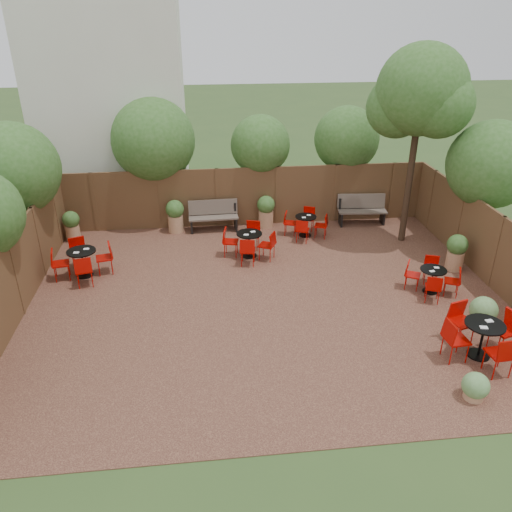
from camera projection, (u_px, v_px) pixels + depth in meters
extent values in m
plane|color=#354F23|center=(267.00, 299.00, 13.00)|extent=(80.00, 80.00, 0.00)
cube|color=#3D2019|center=(267.00, 299.00, 12.99)|extent=(12.00, 10.00, 0.02)
cube|color=#4F321D|center=(247.00, 197.00, 17.01)|extent=(12.00, 0.08, 2.00)
cube|color=#4F321D|center=(15.00, 278.00, 11.94)|extent=(0.08, 10.00, 2.00)
cube|color=#4F321D|center=(497.00, 252.00, 13.17)|extent=(0.08, 10.00, 2.00)
cube|color=silver|center=(111.00, 92.00, 17.90)|extent=(5.00, 4.00, 8.00)
sphere|color=#2E581C|center=(12.00, 169.00, 13.77)|extent=(2.55, 2.55, 2.55)
sphere|color=#2E581C|center=(153.00, 140.00, 16.52)|extent=(2.71, 2.71, 2.71)
sphere|color=#2E581C|center=(260.00, 145.00, 16.89)|extent=(1.98, 1.98, 1.98)
sphere|color=#2E581C|center=(347.00, 139.00, 17.35)|extent=(2.22, 2.22, 2.22)
sphere|color=#2E581C|center=(492.00, 165.00, 14.24)|extent=(2.48, 2.48, 2.48)
cylinder|color=black|center=(411.00, 166.00, 15.18)|extent=(0.25, 0.25, 4.86)
sphere|color=#2E581C|center=(422.00, 90.00, 14.21)|extent=(2.57, 2.57, 2.57)
sphere|color=#2E581C|center=(397.00, 107.00, 14.76)|extent=(1.80, 1.80, 1.80)
sphere|color=#2E581C|center=(440.00, 104.00, 14.05)|extent=(1.87, 1.87, 1.87)
cube|color=brown|center=(213.00, 218.00, 16.72)|extent=(1.63, 0.54, 0.05)
cube|color=brown|center=(213.00, 207.00, 16.78)|extent=(1.62, 0.18, 0.49)
cube|color=black|center=(192.00, 225.00, 16.75)|extent=(0.08, 0.49, 0.43)
cube|color=black|center=(236.00, 224.00, 16.90)|extent=(0.08, 0.49, 0.43)
cube|color=brown|center=(362.00, 211.00, 17.23)|extent=(1.66, 0.63, 0.05)
cube|color=brown|center=(361.00, 201.00, 17.30)|extent=(1.63, 0.27, 0.49)
cube|color=black|center=(341.00, 219.00, 17.27)|extent=(0.11, 0.49, 0.43)
cube|color=black|center=(382.00, 217.00, 17.42)|extent=(0.11, 0.49, 0.43)
cylinder|color=black|center=(430.00, 291.00, 13.30)|extent=(0.39, 0.39, 0.03)
cylinder|color=black|center=(432.00, 281.00, 13.16)|extent=(0.04, 0.04, 0.62)
cylinder|color=black|center=(434.00, 270.00, 13.02)|extent=(0.67, 0.67, 0.03)
cube|color=white|center=(436.00, 268.00, 13.09)|extent=(0.15, 0.13, 0.01)
cube|color=white|center=(432.00, 271.00, 12.91)|extent=(0.15, 0.13, 0.01)
cylinder|color=black|center=(478.00, 355.00, 10.86)|extent=(0.47, 0.47, 0.03)
cylinder|color=black|center=(482.00, 340.00, 10.70)|extent=(0.05, 0.05, 0.76)
cylinder|color=black|center=(485.00, 325.00, 10.52)|extent=(0.82, 0.82, 0.03)
cube|color=white|center=(489.00, 321.00, 10.60)|extent=(0.17, 0.14, 0.02)
cube|color=white|center=(484.00, 327.00, 10.39)|extent=(0.17, 0.14, 0.02)
cylinder|color=black|center=(305.00, 235.00, 16.55)|extent=(0.40, 0.40, 0.03)
cylinder|color=black|center=(305.00, 226.00, 16.41)|extent=(0.04, 0.04, 0.63)
cylinder|color=black|center=(306.00, 217.00, 16.26)|extent=(0.68, 0.68, 0.03)
cube|color=white|center=(309.00, 215.00, 16.33)|extent=(0.15, 0.13, 0.01)
cube|color=white|center=(304.00, 218.00, 16.15)|extent=(0.15, 0.13, 0.01)
cylinder|color=black|center=(249.00, 256.00, 15.19)|extent=(0.44, 0.44, 0.03)
cylinder|color=black|center=(249.00, 245.00, 15.03)|extent=(0.05, 0.05, 0.70)
cylinder|color=black|center=(249.00, 234.00, 14.87)|extent=(0.76, 0.76, 0.03)
cube|color=white|center=(253.00, 232.00, 14.95)|extent=(0.17, 0.14, 0.01)
cube|color=white|center=(246.00, 235.00, 14.75)|extent=(0.17, 0.14, 0.01)
cylinder|color=black|center=(85.00, 275.00, 14.08)|extent=(0.45, 0.45, 0.03)
cylinder|color=black|center=(83.00, 263.00, 13.92)|extent=(0.05, 0.05, 0.72)
cylinder|color=black|center=(81.00, 251.00, 13.76)|extent=(0.78, 0.78, 0.03)
cube|color=white|center=(86.00, 249.00, 13.83)|extent=(0.17, 0.14, 0.02)
cube|color=white|center=(76.00, 253.00, 13.63)|extent=(0.17, 0.14, 0.02)
cylinder|color=#AC7A56|center=(176.00, 223.00, 16.74)|extent=(0.49, 0.49, 0.56)
sphere|color=#2E581C|center=(175.00, 209.00, 16.52)|extent=(0.59, 0.59, 0.59)
cylinder|color=#AC7A56|center=(266.00, 219.00, 17.11)|extent=(0.49, 0.49, 0.57)
sphere|color=#2E581C|center=(266.00, 205.00, 16.89)|extent=(0.59, 0.59, 0.59)
cylinder|color=#AC7A56|center=(73.00, 233.00, 16.13)|extent=(0.44, 0.44, 0.50)
sphere|color=#2E581C|center=(71.00, 219.00, 15.94)|extent=(0.53, 0.53, 0.53)
cylinder|color=#AC7A56|center=(455.00, 260.00, 14.33)|extent=(0.48, 0.48, 0.55)
sphere|color=#2E581C|center=(458.00, 245.00, 14.11)|extent=(0.57, 0.57, 0.57)
cylinder|color=#AC7A56|center=(474.00, 394.00, 9.66)|extent=(0.38, 0.38, 0.17)
sphere|color=#558142|center=(476.00, 386.00, 9.56)|extent=(0.51, 0.51, 0.51)
cylinder|color=#AC7A56|center=(481.00, 320.00, 11.92)|extent=(0.47, 0.47, 0.21)
sphere|color=#558142|center=(484.00, 310.00, 11.80)|extent=(0.64, 0.64, 0.64)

